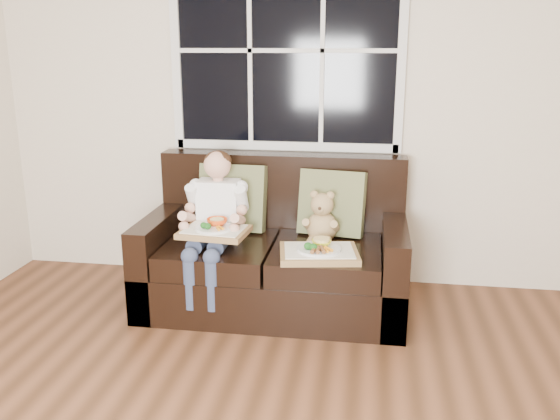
% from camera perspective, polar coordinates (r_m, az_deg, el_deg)
% --- Properties ---
extents(room_walls, '(4.52, 5.02, 2.71)m').
position_cam_1_polar(room_walls, '(1.72, -5.85, 12.35)').
color(room_walls, beige).
rests_on(room_walls, ground).
extents(window_back, '(1.62, 0.04, 1.37)m').
position_cam_1_polar(window_back, '(4.19, 0.59, 15.10)').
color(window_back, black).
rests_on(window_back, room_walls).
extents(loveseat, '(1.70, 0.92, 0.96)m').
position_cam_1_polar(loveseat, '(3.98, -0.43, -4.66)').
color(loveseat, black).
rests_on(loveseat, ground).
extents(pillow_left, '(0.46, 0.23, 0.47)m').
position_cam_1_polar(pillow_left, '(4.07, -4.57, 1.20)').
color(pillow_left, olive).
rests_on(pillow_left, loveseat).
extents(pillow_right, '(0.46, 0.26, 0.45)m').
position_cam_1_polar(pillow_right, '(3.98, 5.02, 0.69)').
color(pillow_right, olive).
rests_on(pillow_right, loveseat).
extents(child, '(0.39, 0.60, 0.89)m').
position_cam_1_polar(child, '(3.84, -6.28, -0.18)').
color(child, white).
rests_on(child, loveseat).
extents(teddy_bear, '(0.21, 0.27, 0.35)m').
position_cam_1_polar(teddy_bear, '(3.85, 4.04, -1.03)').
color(teddy_bear, '#9F8454').
rests_on(teddy_bear, loveseat).
extents(tray_left, '(0.44, 0.35, 0.10)m').
position_cam_1_polar(tray_left, '(3.71, -6.32, -1.91)').
color(tray_left, '#8D623F').
rests_on(tray_left, child).
extents(tray_right, '(0.52, 0.43, 0.11)m').
position_cam_1_polar(tray_right, '(3.59, 3.76, -4.04)').
color(tray_right, '#8D623F').
rests_on(tray_right, loveseat).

